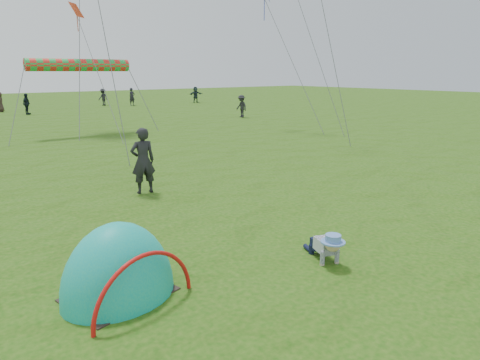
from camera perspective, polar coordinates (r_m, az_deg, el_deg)
ground at (r=7.50m, az=6.01°, el=-11.95°), size 140.00×140.00×0.00m
crawling_toddler at (r=7.85m, az=11.44°, el=-8.54°), size 0.79×0.92×0.60m
popup_tent at (r=6.99m, az=-15.77°, el=-14.52°), size 2.03×1.79×2.30m
standing_adult at (r=12.08m, az=-12.81°, el=2.52°), size 0.73×0.54×1.83m
crowd_person_0 at (r=44.53m, az=-14.21°, el=10.72°), size 0.70×0.53×1.72m
crowd_person_3 at (r=31.93m, az=0.20°, el=9.81°), size 0.61×1.05×1.62m
crowd_person_8 at (r=37.96m, az=-26.58°, el=9.05°), size 0.90×1.00×1.63m
crowd_person_9 at (r=45.31m, az=-17.79°, el=10.49°), size 1.21×0.93×1.65m
crowd_person_10 at (r=41.56m, az=-29.36°, el=9.07°), size 0.61×0.86×1.65m
crowd_person_11 at (r=47.53m, az=-5.94°, el=11.26°), size 1.61×0.60×1.71m
rainbow_tube_kite at (r=24.84m, az=-20.63°, el=14.15°), size 5.32×0.64×0.64m
diamond_kite_7 at (r=25.49m, az=-20.98°, el=20.41°), size 0.90×0.90×0.73m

